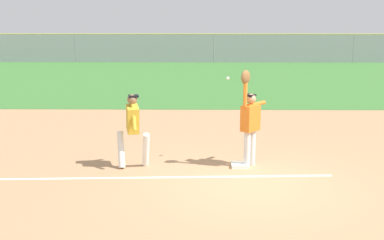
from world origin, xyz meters
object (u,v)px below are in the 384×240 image
Objects in this scene: baseball at (228,78)px; parked_car_blue at (257,51)px; first_base at (239,165)px; parked_car_tan at (123,50)px; runner at (133,126)px; fielder at (250,119)px; parked_car_white at (193,50)px.

baseball reaches higher than parked_car_blue.
first_base is 29.39m from parked_car_tan.
baseball is 28.92m from parked_car_tan.
fielder is at bearing -10.74° from runner.
fielder is 0.51× the size of parked_car_blue.
parked_car_tan and parked_car_white have the same top height.
fielder is 0.52× the size of parked_car_white.
parked_car_blue is (6.09, 27.92, -0.32)m from runner.
baseball reaches higher than runner.
runner is at bearing -92.52° from parked_car_white.
parked_car_tan is (-6.80, 28.07, -1.35)m from baseball.
runner is 23.24× the size of baseball.
first_base is at bearing -58.26° from baseball.
parked_car_tan reaches higher than first_base.
parked_car_blue is (10.70, -0.65, 0.00)m from parked_car_tan.
parked_car_white is (-1.13, 27.99, -1.35)m from baseball.
parked_car_tan is (-7.07, 28.52, 0.63)m from first_base.
parked_car_blue is at bearing 82.59° from first_base.
baseball reaches higher than parked_car_white.
first_base is at bearing -12.21° from runner.
runner is 2.47m from baseball.
fielder is at bearing -97.98° from parked_car_blue.
parked_car_white reaches higher than first_base.
baseball is 0.02× the size of parked_car_white.
parked_car_tan is at bearing 103.61° from baseball.
fielder reaches higher than baseball.
parked_car_blue is (3.40, 27.79, -0.45)m from fielder.
first_base is 1.11m from fielder.
parked_car_white is at bearing -44.12° from fielder.
runner is 0.39× the size of parked_car_blue.
fielder is 28.00m from parked_car_blue.
parked_car_blue is at bearing -54.39° from fielder.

